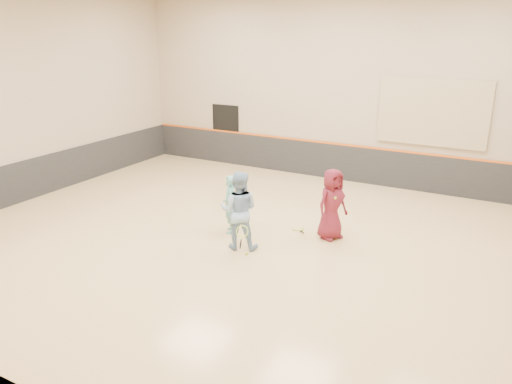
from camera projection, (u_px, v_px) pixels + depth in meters
The scene contains 14 objects.
room at pixel (254, 211), 11.69m from camera, with size 15.04×12.04×6.22m.
wainscot_back at pixel (340, 162), 16.74m from camera, with size 14.90×0.04×1.20m, color #232326.
wainscot_left at pixel (39, 177), 15.15m from camera, with size 0.04×11.90×1.20m, color #232326.
accent_stripe at pixel (341, 144), 16.53m from camera, with size 14.90×0.03×0.06m, color #D85914.
acoustic_panel at pixel (433, 113), 14.85m from camera, with size 3.20×0.08×2.00m, color tan.
doorway at pixel (226, 134), 18.63m from camera, with size 1.10×0.05×2.20m, color black.
girl at pixel (230, 204), 12.39m from camera, with size 0.54×0.35×1.48m, color #65AFA9.
instructor at pixel (239, 210), 11.44m from camera, with size 0.90×0.70×1.86m, color #89ACD4.
young_man at pixel (332, 204), 11.99m from camera, with size 0.86×0.56×1.75m, color maroon.
held_racket at pixel (242, 231), 11.01m from camera, with size 0.36×0.36×0.55m, color #B4E532, non-canonical shape.
spare_racket at pixel (298, 227), 12.74m from camera, with size 0.67×0.67×0.13m, color #A1C92C, non-canonical shape.
ball_under_racket at pixel (247, 254), 11.33m from camera, with size 0.07×0.07×0.07m, color #C6D331.
ball_in_hand at pixel (335, 198), 11.64m from camera, with size 0.07×0.07×0.07m, color #ACCA2F.
ball_beside_spare at pixel (333, 214), 13.70m from camera, with size 0.07×0.07×0.07m, color #AFCB2F.
Camera 1 is at (5.27, -9.60, 4.94)m, focal length 35.00 mm.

